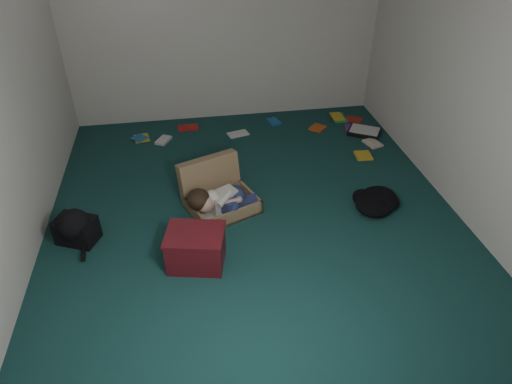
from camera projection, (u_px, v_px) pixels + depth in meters
name	position (u px, v px, depth m)	size (l,w,h in m)	color
floor	(254.00, 212.00, 4.57)	(4.50, 4.50, 0.00)	#153D3C
wall_back	(224.00, 19.00, 5.64)	(4.50, 4.50, 0.00)	silver
wall_front	(335.00, 286.00, 2.01)	(4.50, 4.50, 0.00)	silver
wall_left	(0.00, 106.00, 3.55)	(4.50, 4.50, 0.00)	silver
wall_right	(472.00, 75.00, 4.10)	(4.50, 4.50, 0.00)	silver
suitcase	(218.00, 194.00, 4.59)	(0.83, 0.82, 0.47)	#90734F
person	(221.00, 200.00, 4.43)	(0.71, 0.37, 0.29)	silver
maroon_bin	(196.00, 248.00, 3.88)	(0.56, 0.48, 0.33)	#531017
backpack	(76.00, 229.00, 4.15)	(0.44, 0.35, 0.26)	black
clothing_pile	(373.00, 198.00, 4.64)	(0.48, 0.39, 0.15)	black
paper_tray	(364.00, 131.00, 5.93)	(0.50, 0.46, 0.06)	black
book_scatter	(282.00, 132.00, 5.96)	(3.09, 1.35, 0.02)	gold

